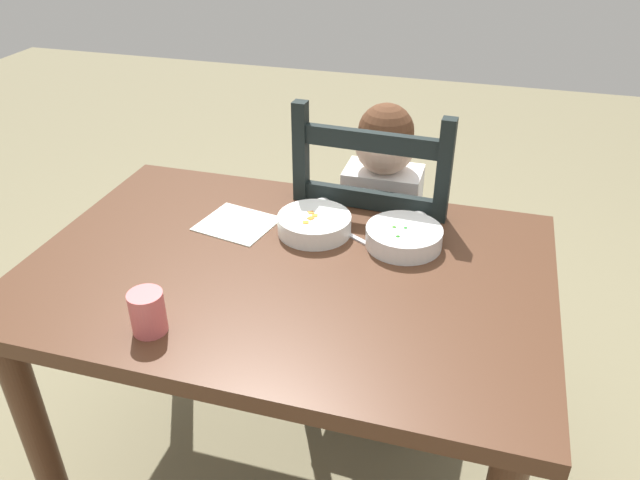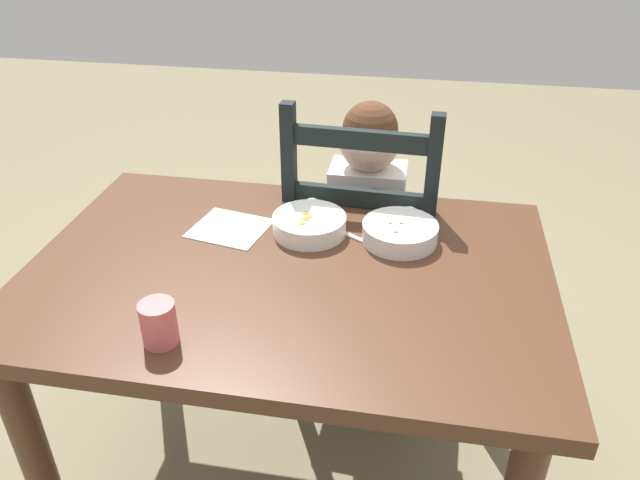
% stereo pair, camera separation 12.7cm
% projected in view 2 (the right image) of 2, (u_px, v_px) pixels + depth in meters
% --- Properties ---
extents(ground_plane, '(8.00, 8.00, 0.00)m').
position_uv_depth(ground_plane, '(295.00, 476.00, 1.80)').
color(ground_plane, '#7B7354').
extents(dining_table, '(1.20, 0.82, 0.73)m').
position_uv_depth(dining_table, '(290.00, 306.00, 1.47)').
color(dining_table, '#4D2E1D').
rests_on(dining_table, ground).
extents(dining_chair, '(0.44, 0.44, 1.01)m').
position_uv_depth(dining_chair, '(363.00, 259.00, 1.91)').
color(dining_chair, black).
rests_on(dining_chair, ground).
extents(child_figure, '(0.32, 0.31, 0.97)m').
position_uv_depth(child_figure, '(366.00, 213.00, 1.82)').
color(child_figure, white).
rests_on(child_figure, ground).
extents(bowl_of_peas, '(0.18, 0.18, 0.05)m').
position_uv_depth(bowl_of_peas, '(400.00, 232.00, 1.50)').
color(bowl_of_peas, white).
rests_on(bowl_of_peas, dining_table).
extents(bowl_of_carrots, '(0.18, 0.18, 0.05)m').
position_uv_depth(bowl_of_carrots, '(309.00, 224.00, 1.53)').
color(bowl_of_carrots, white).
rests_on(bowl_of_carrots, dining_table).
extents(spoon, '(0.13, 0.09, 0.01)m').
position_uv_depth(spoon, '(339.00, 230.00, 1.55)').
color(spoon, silver).
rests_on(spoon, dining_table).
extents(drinking_cup, '(0.07, 0.07, 0.09)m').
position_uv_depth(drinking_cup, '(159.00, 323.00, 1.17)').
color(drinking_cup, '#DA6366').
rests_on(drinking_cup, dining_table).
extents(paper_napkin, '(0.21, 0.19, 0.00)m').
position_uv_depth(paper_napkin, '(230.00, 228.00, 1.56)').
color(paper_napkin, white).
rests_on(paper_napkin, dining_table).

